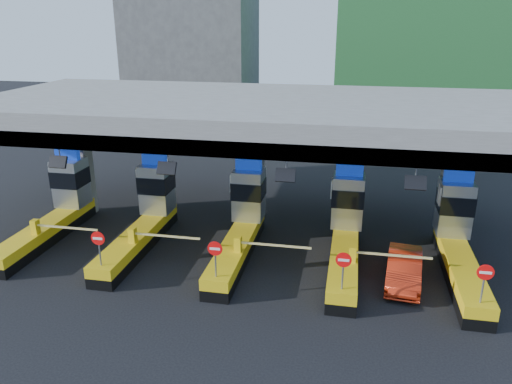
# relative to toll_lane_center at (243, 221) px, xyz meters

# --- Properties ---
(ground) EXTENTS (120.00, 120.00, 0.00)m
(ground) POSITION_rel_toll_lane_center_xyz_m (-0.00, -0.28, -1.40)
(ground) COLOR black
(ground) RESTS_ON ground
(toll_canopy) EXTENTS (28.00, 12.09, 7.00)m
(toll_canopy) POSITION_rel_toll_lane_center_xyz_m (-0.00, 2.59, 4.74)
(toll_canopy) COLOR slate
(toll_canopy) RESTS_ON ground
(toll_lane_far_left) EXTENTS (4.43, 8.00, 4.16)m
(toll_lane_far_left) POSITION_rel_toll_lane_center_xyz_m (-10.00, 0.00, 0.00)
(toll_lane_far_left) COLOR black
(toll_lane_far_left) RESTS_ON ground
(toll_lane_left) EXTENTS (4.43, 8.00, 4.16)m
(toll_lane_left) POSITION_rel_toll_lane_center_xyz_m (-5.00, 0.00, 0.00)
(toll_lane_left) COLOR black
(toll_lane_left) RESTS_ON ground
(toll_lane_center) EXTENTS (4.43, 8.00, 4.16)m
(toll_lane_center) POSITION_rel_toll_lane_center_xyz_m (0.00, 0.00, 0.00)
(toll_lane_center) COLOR black
(toll_lane_center) RESTS_ON ground
(toll_lane_right) EXTENTS (4.43, 8.00, 4.16)m
(toll_lane_right) POSITION_rel_toll_lane_center_xyz_m (5.00, 0.00, 0.00)
(toll_lane_right) COLOR black
(toll_lane_right) RESTS_ON ground
(toll_lane_far_right) EXTENTS (4.43, 8.00, 4.16)m
(toll_lane_far_right) POSITION_rel_toll_lane_center_xyz_m (10.00, 0.00, 0.00)
(toll_lane_far_right) COLOR black
(toll_lane_far_right) RESTS_ON ground
(bg_building_concrete) EXTENTS (14.00, 10.00, 18.00)m
(bg_building_concrete) POSITION_rel_toll_lane_center_xyz_m (-14.00, 35.72, 7.60)
(bg_building_concrete) COLOR #4C4C49
(bg_building_concrete) RESTS_ON ground
(red_car) EXTENTS (1.81, 4.15, 1.33)m
(red_car) POSITION_rel_toll_lane_center_xyz_m (7.56, -2.06, -0.73)
(red_car) COLOR #B3240D
(red_car) RESTS_ON ground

